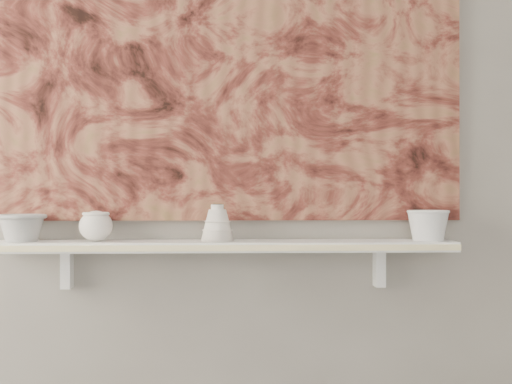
{
  "coord_description": "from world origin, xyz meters",
  "views": [
    {
      "loc": [
        0.0,
        -0.67,
        1.07
      ],
      "look_at": [
        0.1,
        1.49,
        1.08
      ],
      "focal_mm": 50.0,
      "sensor_mm": 36.0,
      "label": 1
    }
  ],
  "objects": [
    {
      "name": "bell_vessel",
      "position": [
        -0.02,
        1.51,
        0.99
      ],
      "size": [
        0.11,
        0.11,
        0.11
      ],
      "primitive_type": null,
      "rotation": [
        0.0,
        0.0,
        0.13
      ],
      "color": "white",
      "rests_on": "shelf"
    },
    {
      "name": "wall_back",
      "position": [
        0.0,
        1.6,
        1.35
      ],
      "size": [
        3.6,
        0.0,
        3.6
      ],
      "primitive_type": "plane",
      "rotation": [
        1.57,
        0.0,
        0.0
      ],
      "color": "gray",
      "rests_on": "floor"
    },
    {
      "name": "bracket_right",
      "position": [
        0.49,
        1.57,
        0.84
      ],
      "size": [
        0.03,
        0.06,
        0.12
      ],
      "primitive_type": "cube",
      "color": "white",
      "rests_on": "wall_back"
    },
    {
      "name": "bowl_white",
      "position": [
        0.63,
        1.51,
        0.98
      ],
      "size": [
        0.13,
        0.13,
        0.1
      ],
      "primitive_type": null,
      "rotation": [
        0.0,
        0.0,
        -0.01
      ],
      "color": "silver",
      "rests_on": "shelf"
    },
    {
      "name": "painting",
      "position": [
        0.0,
        1.59,
        1.54
      ],
      "size": [
        1.5,
        0.02,
        1.1
      ],
      "primitive_type": "cube",
      "color": "maroon",
      "rests_on": "wall_back"
    },
    {
      "name": "shelf_stripe",
      "position": [
        0.0,
        1.41,
        0.92
      ],
      "size": [
        1.4,
        0.01,
        0.02
      ],
      "primitive_type": "cube",
      "color": "#F5E5A3",
      "rests_on": "shelf"
    },
    {
      "name": "bowl_grey",
      "position": [
        -0.61,
        1.51,
        0.97
      ],
      "size": [
        0.18,
        0.18,
        0.09
      ],
      "primitive_type": null,
      "rotation": [
        0.0,
        0.0,
        -0.21
      ],
      "color": "#999997",
      "rests_on": "shelf"
    },
    {
      "name": "house_motif",
      "position": [
        0.45,
        1.57,
        1.23
      ],
      "size": [
        0.09,
        0.0,
        0.08
      ],
      "primitive_type": "cube",
      "color": "black",
      "rests_on": "painting"
    },
    {
      "name": "bracket_left",
      "position": [
        -0.49,
        1.57,
        0.84
      ],
      "size": [
        0.03,
        0.06,
        0.12
      ],
      "primitive_type": "cube",
      "color": "white",
      "rests_on": "wall_back"
    },
    {
      "name": "cup_cream",
      "position": [
        -0.39,
        1.51,
        0.98
      ],
      "size": [
        0.1,
        0.1,
        0.09
      ],
      "primitive_type": null,
      "rotation": [
        0.0,
        0.0,
        0.01
      ],
      "color": "white",
      "rests_on": "shelf"
    },
    {
      "name": "shelf",
      "position": [
        0.0,
        1.51,
        0.92
      ],
      "size": [
        1.4,
        0.18,
        0.03
      ],
      "primitive_type": "cube",
      "color": "white",
      "rests_on": "wall_back"
    }
  ]
}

